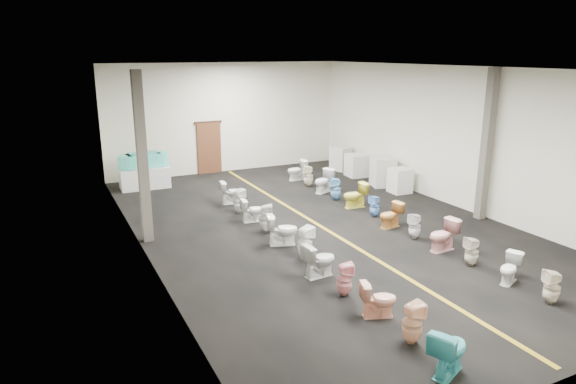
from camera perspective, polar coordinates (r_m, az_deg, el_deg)
name	(u,v)px	position (r m, az deg, el deg)	size (l,w,h in m)	color
floor	(320,226)	(15.05, 3.57, -3.78)	(16.00, 16.00, 0.00)	black
ceiling	(323,68)	(14.23, 3.88, 13.61)	(16.00, 16.00, 0.00)	black
wall_back	(226,118)	(21.70, -6.90, 8.17)	(10.00, 10.00, 0.00)	beige
wall_left	(140,167)	(12.79, -16.16, 2.67)	(16.00, 16.00, 0.00)	beige
wall_right	(456,137)	(17.47, 18.20, 5.78)	(16.00, 16.00, 0.00)	beige
aisle_stripe	(320,226)	(15.05, 3.57, -3.77)	(0.12, 15.60, 0.01)	olive
back_door	(209,148)	(21.58, -8.75, 4.84)	(1.00, 0.10, 2.10)	#562D19
door_frame	(208,122)	(21.42, -8.88, 7.66)	(1.15, 0.08, 0.10)	#331C11
column_left	(142,159)	(13.80, -15.89, 3.59)	(0.25, 0.25, 4.50)	#59544C
column_right	(487,145)	(16.26, 21.21, 4.85)	(0.25, 0.25, 4.50)	#59544C
display_table	(145,178)	(19.80, -15.64, 1.55)	(1.76, 0.88, 0.78)	silver
bathtub	(143,160)	(19.66, -15.78, 3.47)	(1.85, 0.81, 0.55)	#45C6B4
appliance_crate_a	(400,181)	(18.87, 12.34, 1.25)	(0.69, 0.69, 0.88)	silver
appliance_crate_b	(383,172)	(19.64, 10.50, 2.22)	(0.80, 0.80, 1.10)	silver
appliance_crate_c	(357,165)	(21.05, 7.67, 2.95)	(0.80, 0.80, 0.90)	silver
appliance_crate_d	(341,159)	(22.07, 5.88, 3.72)	(0.70, 0.70, 1.00)	beige
toilet_left_0	(449,350)	(8.77, 17.43, -16.44)	(0.46, 0.80, 0.82)	teal
toilet_left_1	(412,323)	(9.41, 13.65, -13.97)	(0.35, 0.36, 0.77)	#F8BE97
toilet_left_2	(378,299)	(10.15, 10.00, -11.67)	(0.40, 0.70, 0.71)	#FDB094
toilet_left_3	(344,279)	(10.86, 6.29, -9.61)	(0.33, 0.33, 0.72)	pink
toilet_left_4	(319,260)	(11.66, 3.49, -7.53)	(0.44, 0.77, 0.79)	silver
toilet_left_5	(305,242)	(12.62, 1.91, -5.62)	(0.37, 0.38, 0.82)	white
toilet_left_6	(282,230)	(13.47, -0.64, -4.23)	(0.46, 0.80, 0.82)	white
toilet_left_7	(266,218)	(14.39, -2.51, -2.95)	(0.37, 0.38, 0.82)	silver
toilet_left_8	(253,210)	(15.33, -3.96, -2.03)	(0.40, 0.69, 0.71)	white
toilet_left_9	(239,201)	(16.19, -5.48, -1.01)	(0.34, 0.35, 0.77)	silver
toilet_left_10	(232,192)	(17.21, -6.29, -0.03)	(0.43, 0.75, 0.77)	white
toilet_right_0	(552,287)	(11.74, 27.28, -9.36)	(0.32, 0.33, 0.72)	beige
toilet_right_1	(510,268)	(12.36, 23.45, -7.80)	(0.37, 0.66, 0.67)	white
toilet_right_2	(472,252)	(12.95, 19.75, -6.25)	(0.32, 0.33, 0.71)	beige
toilet_right_3	(443,235)	(13.66, 16.87, -4.63)	(0.46, 0.81, 0.82)	#DE9E99
toilet_right_4	(415,226)	(14.32, 13.90, -3.69)	(0.33, 0.33, 0.72)	silver
toilet_right_5	(391,215)	(15.07, 11.34, -2.56)	(0.41, 0.72, 0.74)	#D38F42
toilet_right_6	(375,206)	(15.97, 9.62, -1.55)	(0.31, 0.31, 0.68)	#6FABEC
toilet_right_7	(355,195)	(16.79, 7.47, -0.38)	(0.46, 0.80, 0.82)	#EFE54F
toilet_right_8	(336,189)	(17.58, 5.33, 0.35)	(0.35, 0.36, 0.79)	#74B9E9
toilet_right_9	(324,181)	(18.50, 3.99, 1.22)	(0.47, 0.82, 0.84)	white
toilet_right_10	(308,176)	(19.30, 2.28, 1.80)	(0.36, 0.37, 0.81)	#F4EACA
toilet_right_11	(297,170)	(20.24, 1.01, 2.43)	(0.45, 0.78, 0.80)	white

